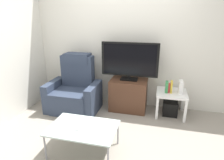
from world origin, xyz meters
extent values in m
plane|color=gray|center=(0.00, 0.00, 0.00)|extent=(6.40, 6.40, 0.00)
cube|color=silver|center=(0.00, 1.13, 1.30)|extent=(6.40, 0.06, 2.60)
cube|color=silver|center=(-1.88, 0.00, 1.30)|extent=(0.06, 4.48, 2.60)
cube|color=#4C2D1E|center=(0.10, 0.83, 0.31)|extent=(0.70, 0.47, 0.61)
cube|color=black|center=(0.10, 0.61, 0.43)|extent=(0.65, 0.02, 0.02)
cube|color=black|center=(0.10, 0.66, 0.46)|extent=(0.34, 0.11, 0.04)
cube|color=black|center=(0.10, 0.85, 0.63)|extent=(0.32, 0.20, 0.03)
cube|color=black|center=(0.10, 0.85, 0.67)|extent=(0.06, 0.04, 0.05)
cube|color=black|center=(0.10, 0.85, 1.01)|extent=(1.07, 0.05, 0.63)
cube|color=black|center=(0.10, 0.83, 1.01)|extent=(0.98, 0.01, 0.57)
cube|color=#2D384C|center=(-0.93, 0.54, 0.21)|extent=(0.70, 0.72, 0.42)
cube|color=#2D384C|center=(-0.93, 0.81, 0.73)|extent=(0.64, 0.20, 0.62)
cube|color=#2D384C|center=(-0.93, 0.83, 0.98)|extent=(0.50, 0.26, 0.20)
cube|color=#2D384C|center=(-1.35, 0.54, 0.28)|extent=(0.14, 0.68, 0.56)
cube|color=#2D384C|center=(-0.51, 0.54, 0.28)|extent=(0.14, 0.68, 0.56)
cube|color=white|center=(0.90, 0.80, 0.44)|extent=(0.54, 0.54, 0.04)
cube|color=white|center=(0.67, 0.56, 0.21)|extent=(0.04, 0.04, 0.42)
cube|color=white|center=(1.14, 0.56, 0.21)|extent=(0.04, 0.04, 0.42)
cube|color=white|center=(0.67, 1.04, 0.21)|extent=(0.04, 0.04, 0.42)
cube|color=white|center=(1.14, 1.04, 0.21)|extent=(0.04, 0.04, 0.42)
cube|color=black|center=(0.90, 0.80, 0.13)|extent=(0.27, 0.27, 0.27)
cube|color=#388C4C|center=(0.80, 0.78, 0.55)|extent=(0.05, 0.13, 0.20)
cube|color=red|center=(0.85, 0.78, 0.54)|extent=(0.03, 0.10, 0.17)
cube|color=gold|center=(0.89, 0.78, 0.56)|extent=(0.03, 0.12, 0.22)
cube|color=white|center=(1.05, 0.81, 0.57)|extent=(0.07, 0.20, 0.22)
cube|color=#B2C6C1|center=(-0.28, -0.58, 0.37)|extent=(0.90, 0.60, 0.02)
cylinder|color=gray|center=(-0.70, -0.85, 0.18)|extent=(0.02, 0.02, 0.36)
cylinder|color=gray|center=(0.14, -0.85, 0.18)|extent=(0.02, 0.02, 0.36)
cylinder|color=gray|center=(-0.70, -0.31, 0.18)|extent=(0.02, 0.02, 0.36)
cylinder|color=gray|center=(0.14, -0.31, 0.18)|extent=(0.02, 0.02, 0.36)
cube|color=#B7B7BC|center=(-0.31, -0.60, 0.39)|extent=(0.08, 0.16, 0.01)
camera|label=1|loc=(0.64, -2.65, 1.80)|focal=31.07mm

